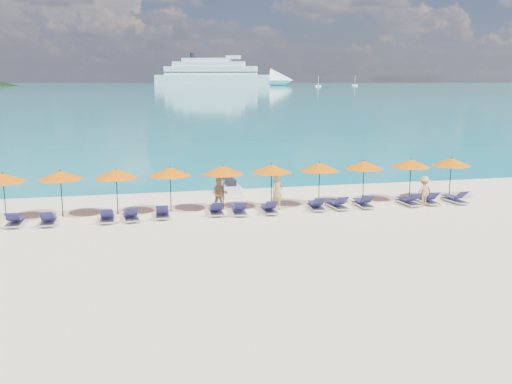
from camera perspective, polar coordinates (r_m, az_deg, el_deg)
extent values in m
plane|color=beige|center=(24.50, 1.55, -4.09)|extent=(1400.00, 1400.00, 0.00)
cube|color=#1FA9B2|center=(682.96, -12.44, 10.41)|extent=(1600.00, 1300.00, 0.01)
cube|color=white|center=(605.73, -4.31, 11.08)|extent=(119.96, 60.11, 10.86)
cone|color=white|center=(596.39, 2.60, 11.10)|extent=(30.47, 30.47, 23.90)
cube|color=white|center=(606.20, -4.53, 12.00)|extent=(96.33, 49.11, 8.69)
cube|color=white|center=(606.75, -4.75, 12.61)|extent=(75.31, 39.93, 5.43)
cube|color=white|center=(607.31, -4.96, 13.02)|extent=(51.68, 28.94, 3.80)
cube|color=black|center=(606.18, -4.53, 11.85)|extent=(97.53, 49.71, 0.98)
cube|color=black|center=(606.24, -4.53, 12.21)|extent=(95.13, 48.51, 0.98)
cylinder|color=black|center=(610.62, -6.38, 13.39)|extent=(4.78, 4.78, 5.98)
cube|color=white|center=(512.80, 6.24, 10.50)|extent=(5.24, 1.75, 1.40)
cylinder|color=white|center=(512.77, 6.25, 11.01)|extent=(0.31, 0.31, 8.74)
cube|color=white|center=(577.19, 9.86, 10.48)|extent=(5.42, 1.81, 1.44)
cylinder|color=white|center=(577.17, 9.88, 10.94)|extent=(0.32, 0.32, 9.03)
cube|color=white|center=(32.40, -2.65, 0.27)|extent=(0.96, 2.55, 0.58)
cube|color=black|center=(32.12, -2.59, 0.94)|extent=(0.53, 1.06, 0.37)
cylinder|color=black|center=(32.91, -2.85, 1.47)|extent=(0.58, 0.06, 0.06)
imported|color=tan|center=(28.51, 2.15, -0.05)|extent=(0.77, 0.65, 1.80)
imported|color=tan|center=(28.60, -3.62, -0.19)|extent=(0.84, 0.53, 1.64)
imported|color=tan|center=(30.79, 16.43, 0.10)|extent=(1.08, 0.69, 1.55)
cylinder|color=black|center=(28.80, -23.84, -0.49)|extent=(0.05, 0.05, 2.20)
cone|color=#D95700|center=(28.65, -23.99, 1.32)|extent=(2.10, 2.10, 0.42)
sphere|color=black|center=(28.61, -24.02, 1.75)|extent=(0.08, 0.08, 0.08)
cylinder|color=black|center=(28.61, -18.87, -0.20)|extent=(0.05, 0.05, 2.20)
cone|color=#D95700|center=(28.45, -18.99, 1.61)|extent=(2.10, 2.10, 0.42)
sphere|color=black|center=(28.42, -19.01, 2.05)|extent=(0.08, 0.08, 0.08)
cylinder|color=black|center=(28.29, -13.73, -0.04)|extent=(0.05, 0.05, 2.20)
cone|color=#D95700|center=(28.13, -13.81, 1.80)|extent=(2.10, 2.10, 0.42)
sphere|color=black|center=(28.09, -13.84, 2.24)|extent=(0.08, 0.08, 0.08)
cylinder|color=black|center=(28.42, -8.55, 0.21)|extent=(0.05, 0.05, 2.20)
cone|color=#D95700|center=(28.26, -8.60, 2.04)|extent=(2.10, 2.10, 0.42)
sphere|color=black|center=(28.22, -8.61, 2.48)|extent=(0.08, 0.08, 0.08)
cylinder|color=black|center=(28.62, -3.29, 0.39)|extent=(0.05, 0.05, 2.20)
cone|color=#D95700|center=(28.46, -3.31, 2.21)|extent=(2.10, 2.10, 0.42)
sphere|color=black|center=(28.43, -3.32, 2.65)|extent=(0.08, 0.08, 0.08)
cylinder|color=black|center=(29.05, 1.55, 0.57)|extent=(0.05, 0.05, 2.20)
cone|color=#D95700|center=(28.90, 1.56, 2.36)|extent=(2.10, 2.10, 0.42)
sphere|color=black|center=(28.87, 1.57, 2.79)|extent=(0.08, 0.08, 0.08)
cylinder|color=black|center=(29.85, 6.33, 0.79)|extent=(0.05, 0.05, 2.20)
cone|color=#D95700|center=(29.70, 6.37, 2.54)|extent=(2.10, 2.10, 0.42)
sphere|color=black|center=(29.67, 6.38, 2.96)|extent=(0.08, 0.08, 0.08)
cylinder|color=black|center=(30.85, 10.69, 1.00)|extent=(0.05, 0.05, 2.20)
cone|color=#D95700|center=(30.70, 10.75, 2.69)|extent=(2.10, 2.10, 0.42)
sphere|color=black|center=(30.67, 10.77, 3.10)|extent=(0.08, 0.08, 0.08)
cylinder|color=black|center=(32.00, 15.16, 1.17)|extent=(0.05, 0.05, 2.20)
cone|color=#D95700|center=(31.85, 15.25, 2.80)|extent=(2.10, 2.10, 0.42)
sphere|color=black|center=(31.82, 15.27, 3.19)|extent=(0.08, 0.08, 0.08)
cylinder|color=black|center=(33.15, 18.85, 1.29)|extent=(0.05, 0.05, 2.20)
cone|color=#D95700|center=(33.01, 18.95, 2.87)|extent=(2.10, 2.10, 0.42)
sphere|color=black|center=(32.98, 18.98, 3.25)|extent=(0.08, 0.08, 0.08)
cube|color=silver|center=(27.84, -22.89, -2.82)|extent=(0.71, 1.73, 0.06)
cube|color=#1F1D4C|center=(28.04, -22.81, -2.38)|extent=(0.61, 1.13, 0.04)
cube|color=#1F1D4C|center=(27.23, -23.21, -2.25)|extent=(0.58, 0.57, 0.43)
cube|color=silver|center=(27.48, -20.03, -2.79)|extent=(0.66, 1.71, 0.06)
cube|color=#1F1D4C|center=(27.68, -20.01, -2.34)|extent=(0.58, 1.11, 0.04)
cube|color=#1F1D4C|center=(26.85, -20.21, -2.21)|extent=(0.56, 0.55, 0.43)
cube|color=silver|center=(27.22, -14.65, -2.59)|extent=(0.62, 1.70, 0.06)
cube|color=#1F1D4C|center=(27.43, -14.66, -2.14)|extent=(0.55, 1.10, 0.04)
cube|color=#1F1D4C|center=(26.60, -14.73, -2.01)|extent=(0.55, 0.54, 0.43)
cube|color=silver|center=(27.24, -12.41, -2.48)|extent=(0.79, 1.75, 0.06)
cube|color=#1F1D4C|center=(27.44, -12.48, -2.04)|extent=(0.66, 1.15, 0.04)
cube|color=#1F1D4C|center=(26.61, -12.32, -1.89)|extent=(0.60, 0.59, 0.43)
cube|color=silver|center=(27.48, -9.34, -2.24)|extent=(0.73, 1.74, 0.06)
cube|color=#1F1D4C|center=(27.69, -9.35, -1.80)|extent=(0.62, 1.13, 0.04)
cube|color=#1F1D4C|center=(26.85, -9.37, -1.66)|extent=(0.58, 0.57, 0.43)
cube|color=silver|center=(27.80, -4.01, -1.96)|extent=(0.71, 1.73, 0.06)
cube|color=#1F1D4C|center=(28.01, -4.07, -1.53)|extent=(0.61, 1.13, 0.04)
cube|color=#1F1D4C|center=(27.18, -3.91, -1.38)|extent=(0.58, 0.56, 0.43)
cube|color=silver|center=(27.75, -1.72, -1.96)|extent=(0.71, 1.73, 0.06)
cube|color=#1F1D4C|center=(27.96, -1.80, -1.53)|extent=(0.61, 1.13, 0.04)
cube|color=#1F1D4C|center=(27.13, -1.57, -1.38)|extent=(0.58, 0.57, 0.43)
cube|color=silver|center=(28.04, 1.29, -1.82)|extent=(0.67, 1.72, 0.06)
cube|color=#1F1D4C|center=(28.25, 1.19, -1.39)|extent=(0.58, 1.12, 0.04)
cube|color=#1F1D4C|center=(27.43, 1.54, -1.24)|extent=(0.57, 0.55, 0.43)
cube|color=silver|center=(28.89, 6.01, -1.49)|extent=(0.76, 1.75, 0.06)
cube|color=#1F1D4C|center=(29.09, 5.90, -1.08)|extent=(0.64, 1.14, 0.04)
cube|color=#1F1D4C|center=(28.28, 6.29, -0.93)|extent=(0.59, 0.58, 0.43)
cube|color=silver|center=(29.24, 8.08, -1.39)|extent=(0.76, 1.74, 0.06)
cube|color=#1F1D4C|center=(29.43, 7.88, -0.99)|extent=(0.64, 1.14, 0.04)
cube|color=#1F1D4C|center=(28.67, 8.57, -0.82)|extent=(0.59, 0.58, 0.43)
cube|color=silver|center=(29.82, 10.65, -1.23)|extent=(0.67, 1.72, 0.06)
cube|color=#1F1D4C|center=(30.02, 10.48, -0.83)|extent=(0.58, 1.12, 0.04)
cube|color=#1F1D4C|center=(29.24, 11.07, -0.67)|extent=(0.57, 0.55, 0.43)
cube|color=silver|center=(30.82, 14.95, -1.01)|extent=(0.72, 1.73, 0.06)
cube|color=#1F1D4C|center=(30.99, 14.73, -0.63)|extent=(0.61, 1.13, 0.04)
cube|color=#1F1D4C|center=(30.28, 15.52, -0.47)|extent=(0.58, 0.57, 0.43)
cube|color=silver|center=(31.44, 16.76, -0.87)|extent=(0.65, 1.71, 0.06)
cube|color=#1F1D4C|center=(31.62, 16.57, -0.50)|extent=(0.57, 1.11, 0.04)
cube|color=#1F1D4C|center=(30.89, 17.29, -0.34)|extent=(0.56, 0.55, 0.43)
cube|color=silver|center=(32.10, 19.23, -0.78)|extent=(0.75, 1.74, 0.06)
cube|color=#1F1D4C|center=(32.27, 18.98, -0.42)|extent=(0.64, 1.14, 0.04)
cube|color=#1F1D4C|center=(31.59, 19.86, -0.25)|extent=(0.59, 0.58, 0.43)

